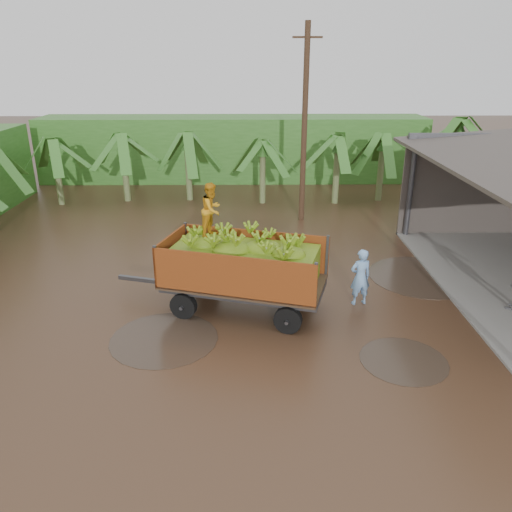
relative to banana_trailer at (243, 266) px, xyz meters
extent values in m
plane|color=black|center=(1.21, 0.55, -1.36)|extent=(100.00, 100.00, 0.00)
cube|color=#2D661E|center=(-0.79, 16.55, 0.44)|extent=(22.00, 3.00, 3.60)
cube|color=#47474C|center=(-2.96, 0.86, -0.81)|extent=(1.74, 0.61, 0.12)
imported|color=orange|center=(-0.87, 0.55, 1.48)|extent=(0.84, 0.92, 1.52)
imported|color=#7AA9DF|center=(3.39, 0.31, -0.50)|extent=(0.70, 0.54, 1.72)
cylinder|color=#47301E|center=(2.49, 8.54, 2.70)|extent=(0.24, 0.24, 8.11)
cube|color=#47301E|center=(2.49, 8.54, 6.15)|extent=(1.20, 0.08, 0.08)
camera|label=1|loc=(0.21, -12.83, 5.44)|focal=35.00mm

